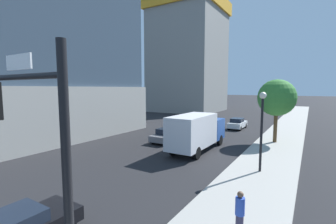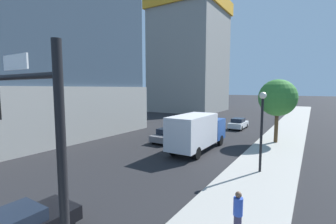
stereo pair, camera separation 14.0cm
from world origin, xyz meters
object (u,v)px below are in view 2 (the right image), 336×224
object	(u,v)px
traffic_light_pole	(25,136)
car_gray	(168,135)
box_truck	(197,131)
pedestrian_blue_shirt	(238,214)
street_lamp	(262,119)
street_tree	(278,98)
car_white	(238,124)
construction_building	(190,51)

from	to	relation	value
traffic_light_pole	car_gray	world-z (taller)	traffic_light_pole
box_truck	pedestrian_blue_shirt	size ratio (longest dim) A/B	4.53
street_lamp	street_tree	bearing A→B (deg)	91.78
traffic_light_pole	pedestrian_blue_shirt	xyz separation A→B (m)	(3.70, 5.31, -3.40)
street_tree	car_white	xyz separation A→B (m)	(-5.58, 6.69, -3.89)
car_white	car_gray	distance (m)	12.43
construction_building	pedestrian_blue_shirt	bearing A→B (deg)	-61.05
street_lamp	car_gray	distance (m)	11.35
street_tree	box_truck	world-z (taller)	street_tree
street_tree	car_gray	bearing A→B (deg)	-152.47
street_lamp	car_gray	world-z (taller)	street_lamp
street_tree	box_truck	distance (m)	9.16
car_gray	box_truck	xyz separation A→B (m)	(4.09, -1.66, 1.13)
traffic_light_pole	box_truck	world-z (taller)	traffic_light_pole
car_white	box_truck	world-z (taller)	box_truck
pedestrian_blue_shirt	street_tree	bearing A→B (deg)	93.11
street_tree	box_truck	xyz separation A→B (m)	(-5.58, -6.70, -2.79)
street_lamp	box_truck	bearing A→B (deg)	153.62
car_white	traffic_light_pole	bearing A→B (deg)	-84.48
box_truck	street_tree	bearing A→B (deg)	50.20
pedestrian_blue_shirt	traffic_light_pole	bearing A→B (deg)	-124.85
car_white	street_lamp	bearing A→B (deg)	-70.16
construction_building	street_tree	size ratio (longest dim) A/B	5.25
box_truck	traffic_light_pole	bearing A→B (deg)	-79.88
construction_building	traffic_light_pole	distance (m)	54.40
box_truck	street_lamp	bearing A→B (deg)	-26.38
street_tree	traffic_light_pole	bearing A→B (deg)	-97.00
traffic_light_pole	box_truck	xyz separation A→B (m)	(-2.82, 15.80, -2.60)
street_lamp	pedestrian_blue_shirt	distance (m)	8.02
street_tree	pedestrian_blue_shirt	distance (m)	17.58
construction_building	box_truck	size ratio (longest dim) A/B	4.24
car_white	pedestrian_blue_shirt	xyz separation A→B (m)	(6.52, -23.88, 0.30)
traffic_light_pole	street_tree	size ratio (longest dim) A/B	1.01
street_tree	car_gray	world-z (taller)	street_tree
construction_building	box_truck	world-z (taller)	construction_building
construction_building	street_lamp	distance (m)	44.83
street_tree	pedestrian_blue_shirt	xyz separation A→B (m)	(0.93, -17.19, -3.59)
car_white	car_gray	size ratio (longest dim) A/B	1.00
car_gray	box_truck	world-z (taller)	box_truck
box_truck	pedestrian_blue_shirt	world-z (taller)	box_truck
construction_building	box_truck	bearing A→B (deg)	-62.00
street_lamp	box_truck	xyz separation A→B (m)	(-5.88, 2.92, -1.77)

